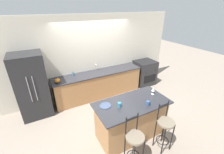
% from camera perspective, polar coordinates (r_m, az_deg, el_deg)
% --- Properties ---
extents(ground_plane, '(18.00, 18.00, 0.00)m').
position_cam_1_polar(ground_plane, '(5.17, -3.19, -8.74)').
color(ground_plane, gray).
extents(wall_back, '(6.00, 0.07, 2.70)m').
position_cam_1_polar(wall_back, '(5.15, -6.91, 7.79)').
color(wall_back, beige).
rests_on(wall_back, ground_plane).
extents(back_counter, '(3.03, 0.68, 0.89)m').
position_cam_1_polar(back_counter, '(5.23, -5.08, -2.61)').
color(back_counter, '#A87547').
rests_on(back_counter, ground_plane).
extents(sink_faucet, '(0.02, 0.13, 0.22)m').
position_cam_1_polar(sink_faucet, '(5.15, -6.22, 4.04)').
color(sink_faucet, '#ADAFB5').
rests_on(sink_faucet, back_counter).
extents(kitchen_island, '(1.70, 0.85, 0.95)m').
position_cam_1_polar(kitchen_island, '(3.72, 7.27, -15.59)').
color(kitchen_island, '#A87547').
rests_on(kitchen_island, ground_plane).
extents(refrigerator, '(0.79, 0.75, 1.84)m').
position_cam_1_polar(refrigerator, '(4.66, -28.10, -3.04)').
color(refrigerator, '#232326').
rests_on(refrigerator, ground_plane).
extents(oven_range, '(0.77, 0.71, 0.96)m').
position_cam_1_polar(oven_range, '(6.13, 12.22, 1.66)').
color(oven_range, '#28282B').
rests_on(oven_range, ground_plane).
extents(bar_stool_near, '(0.35, 0.35, 1.16)m').
position_cam_1_polar(bar_stool_near, '(3.08, 8.52, -23.18)').
color(bar_stool_near, black).
rests_on(bar_stool_near, ground_plane).
extents(bar_stool_far, '(0.35, 0.35, 1.16)m').
position_cam_1_polar(bar_stool_far, '(3.49, 19.42, -17.41)').
color(bar_stool_far, black).
rests_on(bar_stool_far, ground_plane).
extents(dinner_plate, '(0.26, 0.26, 0.02)m').
position_cam_1_polar(dinner_plate, '(3.30, -2.54, -10.79)').
color(dinner_plate, '#425170').
rests_on(dinner_plate, kitchen_island).
extents(wine_glass, '(0.08, 0.08, 0.20)m').
position_cam_1_polar(wine_glass, '(3.76, 15.45, -4.50)').
color(wine_glass, white).
rests_on(wine_glass, kitchen_island).
extents(coffee_mug, '(0.11, 0.08, 0.10)m').
position_cam_1_polar(coffee_mug, '(3.39, 13.53, -9.68)').
color(coffee_mug, '#335689').
rests_on(coffee_mug, kitchen_island).
extents(tumbler_cup, '(0.07, 0.07, 0.11)m').
position_cam_1_polar(tumbler_cup, '(3.24, 2.82, -10.57)').
color(tumbler_cup, teal).
rests_on(tumbler_cup, kitchen_island).
extents(pumpkin_decoration, '(0.16, 0.16, 0.15)m').
position_cam_1_polar(pumpkin_decoration, '(4.60, -20.12, -1.28)').
color(pumpkin_decoration, orange).
rests_on(pumpkin_decoration, back_counter).
extents(soap_bottle, '(0.06, 0.06, 0.14)m').
position_cam_1_polar(soap_bottle, '(4.89, -14.53, 1.10)').
color(soap_bottle, teal).
rests_on(soap_bottle, back_counter).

